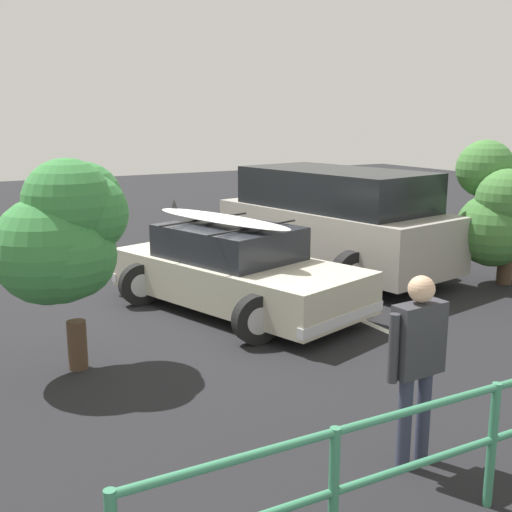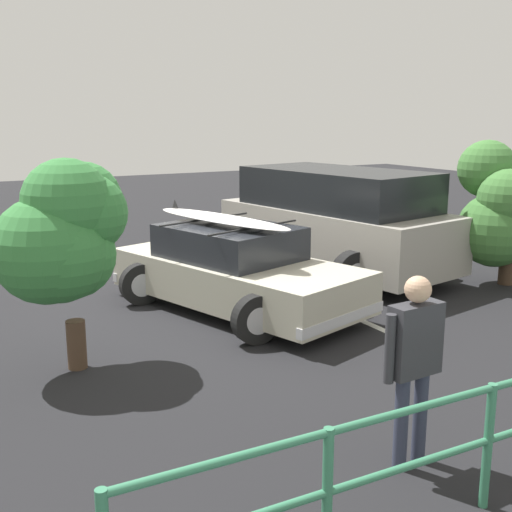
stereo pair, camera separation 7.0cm
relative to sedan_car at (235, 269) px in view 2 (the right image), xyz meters
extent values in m
cube|color=black|center=(0.40, -0.19, -0.63)|extent=(44.00, 44.00, 0.02)
cube|color=silver|center=(-1.34, 0.04, -0.62)|extent=(0.12, 4.42, 0.00)
cube|color=#B7B29E|center=(-0.01, 0.04, -0.14)|extent=(2.82, 4.38, 0.60)
cube|color=#23262B|center=(0.03, -0.11, 0.41)|extent=(2.01, 2.30, 0.49)
cube|color=silver|center=(-0.59, 1.95, -0.32)|extent=(1.70, 0.60, 0.14)
cube|color=silver|center=(0.56, -1.86, -0.32)|extent=(1.70, 0.60, 0.14)
cylinder|color=black|center=(-1.22, 0.99, -0.29)|extent=(0.66, 0.18, 0.66)
cylinder|color=#B7B7BC|center=(-1.22, 0.99, -0.29)|extent=(0.36, 0.19, 0.36)
cylinder|color=black|center=(0.46, 1.50, -0.29)|extent=(0.66, 0.18, 0.66)
cylinder|color=#B7B7BC|center=(0.46, 1.50, -0.29)|extent=(0.36, 0.19, 0.36)
cylinder|color=black|center=(-0.48, -1.41, -0.29)|extent=(0.66, 0.18, 0.66)
cylinder|color=#B7B7BC|center=(-0.48, -1.41, -0.29)|extent=(0.36, 0.19, 0.36)
cylinder|color=black|center=(1.19, -0.91, -0.29)|extent=(0.66, 0.18, 0.66)
cylinder|color=#B7B7BC|center=(1.19, -0.91, -0.29)|extent=(0.36, 0.19, 0.36)
cylinder|color=black|center=(-0.12, 0.40, 0.69)|extent=(1.73, 0.55, 0.03)
cylinder|color=black|center=(0.19, -0.63, 0.69)|extent=(1.73, 0.55, 0.03)
ellipsoid|color=white|center=(0.11, -0.24, 0.75)|extent=(1.32, 2.92, 0.09)
cone|color=black|center=(0.41, -1.35, 0.87)|extent=(0.10, 0.10, 0.14)
cube|color=#9E998E|center=(-2.66, -1.11, 0.13)|extent=(2.73, 4.79, 0.99)
cube|color=black|center=(-2.66, -1.11, 0.97)|extent=(2.39, 3.78, 0.70)
cylinder|color=black|center=(-2.24, -3.43, 0.23)|extent=(0.72, 0.30, 0.70)
cylinder|color=black|center=(-3.88, 0.04, -0.23)|extent=(0.78, 0.22, 0.78)
cylinder|color=#B7B7BC|center=(-3.88, 0.04, -0.23)|extent=(0.43, 0.23, 0.43)
cylinder|color=black|center=(-1.93, 0.40, -0.23)|extent=(0.78, 0.22, 0.78)
cylinder|color=#B7B7BC|center=(-1.93, 0.40, -0.23)|extent=(0.43, 0.23, 0.43)
cylinder|color=black|center=(-3.40, -2.62, -0.23)|extent=(0.78, 0.22, 0.78)
cylinder|color=#B7B7BC|center=(-3.40, -2.62, -0.23)|extent=(0.43, 0.23, 0.43)
cylinder|color=black|center=(-1.44, -2.26, -0.23)|extent=(0.78, 0.22, 0.78)
cylinder|color=#B7B7BC|center=(-1.44, -2.26, -0.23)|extent=(0.43, 0.23, 0.43)
cylinder|color=#33384C|center=(0.62, 4.70, -0.21)|extent=(0.12, 0.12, 0.81)
cylinder|color=#33384C|center=(0.84, 4.71, -0.21)|extent=(0.12, 0.12, 0.81)
cube|color=#333338|center=(0.73, 4.70, 0.50)|extent=(0.48, 0.21, 0.61)
sphere|color=#D6A884|center=(0.73, 4.70, 0.92)|extent=(0.22, 0.22, 0.22)
cylinder|color=#333338|center=(0.45, 4.69, 0.47)|extent=(0.08, 0.08, 0.57)
cylinder|color=#333338|center=(1.01, 4.72, 0.47)|extent=(0.08, 0.08, 0.57)
cylinder|color=#387F5B|center=(0.65, 5.45, -0.12)|extent=(0.07, 0.07, 1.00)
cylinder|color=#387F5B|center=(2.09, 5.42, -0.12)|extent=(0.07, 0.07, 1.00)
cylinder|color=#4C3828|center=(2.69, 1.22, -0.33)|extent=(0.22, 0.22, 0.58)
sphere|color=#387F3D|center=(2.83, 1.28, 0.77)|extent=(1.08, 1.08, 1.08)
sphere|color=#387F3D|center=(2.67, 1.18, 0.73)|extent=(1.00, 1.00, 1.00)
sphere|color=#387F3D|center=(2.69, 1.19, 1.33)|extent=(1.01, 1.01, 1.01)
sphere|color=#387F3D|center=(2.95, 1.21, 0.82)|extent=(1.21, 1.21, 1.21)
sphere|color=#387F3D|center=(2.44, 0.91, 1.31)|extent=(0.92, 0.92, 0.92)
sphere|color=#387F3D|center=(2.46, 1.15, 1.20)|extent=(0.91, 0.91, 0.91)
cylinder|color=#4C3828|center=(-4.83, 0.98, -0.30)|extent=(0.26, 0.26, 0.65)
sphere|color=#427A38|center=(-4.69, 0.51, 1.37)|extent=(1.00, 1.00, 1.00)
sphere|color=#427A38|center=(-4.88, 0.89, 0.58)|extent=(1.21, 1.21, 1.21)
sphere|color=#427A38|center=(-4.52, 0.92, 0.37)|extent=(1.27, 1.27, 1.27)
sphere|color=#427A38|center=(-4.66, 0.89, 0.60)|extent=(0.91, 0.91, 0.91)
sphere|color=#427A38|center=(-4.59, 1.09, 0.90)|extent=(1.03, 1.03, 1.03)
sphere|color=#427A38|center=(-4.85, 0.96, 0.62)|extent=(1.02, 1.02, 1.02)
camera|label=1|loc=(4.32, 8.39, 2.29)|focal=45.00mm
camera|label=2|loc=(4.26, 8.43, 2.29)|focal=45.00mm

